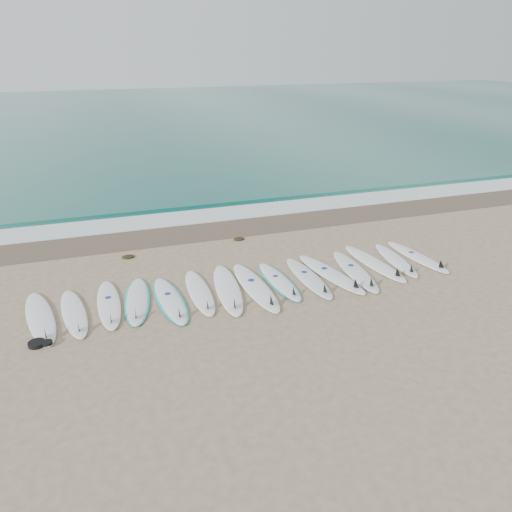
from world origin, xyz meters
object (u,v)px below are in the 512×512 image
object	(u,v)px
surfboard_7	(256,287)
leash_coil	(39,343)
surfboard_14	(419,257)
surfboard_0	(41,319)

from	to	relation	value
surfboard_7	leash_coil	bearing A→B (deg)	-170.87
surfboard_14	surfboard_0	bearing A→B (deg)	176.34
surfboard_14	leash_coil	world-z (taller)	surfboard_14
surfboard_14	surfboard_7	bearing A→B (deg)	178.83
surfboard_0	surfboard_14	size ratio (longest dim) A/B	1.06
surfboard_0	surfboard_14	distance (m)	9.50
surfboard_7	surfboard_14	distance (m)	4.76
surfboard_0	surfboard_14	world-z (taller)	surfboard_0
surfboard_0	leash_coil	size ratio (longest dim) A/B	5.69
surfboard_0	surfboard_7	xyz separation A→B (m)	(4.75, -0.09, 0.00)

